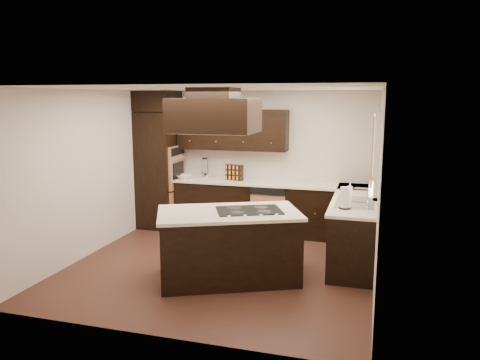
# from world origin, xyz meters

# --- Properties ---
(floor) EXTENTS (4.20, 4.20, 0.02)m
(floor) POSITION_xyz_m (0.00, 0.00, -0.01)
(floor) COLOR brown
(floor) RESTS_ON ground
(ceiling) EXTENTS (4.20, 4.20, 0.02)m
(ceiling) POSITION_xyz_m (0.00, 0.00, 2.51)
(ceiling) COLOR silver
(ceiling) RESTS_ON ground
(wall_back) EXTENTS (4.20, 0.02, 2.50)m
(wall_back) POSITION_xyz_m (0.00, 2.11, 1.25)
(wall_back) COLOR beige
(wall_back) RESTS_ON ground
(wall_front) EXTENTS (4.20, 0.02, 2.50)m
(wall_front) POSITION_xyz_m (0.00, -2.11, 1.25)
(wall_front) COLOR beige
(wall_front) RESTS_ON ground
(wall_left) EXTENTS (0.02, 4.20, 2.50)m
(wall_left) POSITION_xyz_m (-2.11, 0.00, 1.25)
(wall_left) COLOR beige
(wall_left) RESTS_ON ground
(wall_right) EXTENTS (0.02, 4.20, 2.50)m
(wall_right) POSITION_xyz_m (2.11, 0.00, 1.25)
(wall_right) COLOR beige
(wall_right) RESTS_ON ground
(oven_column) EXTENTS (0.65, 0.75, 2.12)m
(oven_column) POSITION_xyz_m (-1.78, 1.71, 1.06)
(oven_column) COLOR black
(oven_column) RESTS_ON floor
(wall_oven_face) EXTENTS (0.05, 0.62, 0.78)m
(wall_oven_face) POSITION_xyz_m (-1.43, 1.71, 1.12)
(wall_oven_face) COLOR #C37F4F
(wall_oven_face) RESTS_ON oven_column
(base_cabinets_back) EXTENTS (2.93, 0.60, 0.88)m
(base_cabinets_back) POSITION_xyz_m (0.03, 1.80, 0.44)
(base_cabinets_back) COLOR black
(base_cabinets_back) RESTS_ON floor
(base_cabinets_right) EXTENTS (0.60, 2.40, 0.88)m
(base_cabinets_right) POSITION_xyz_m (1.80, 0.90, 0.44)
(base_cabinets_right) COLOR black
(base_cabinets_right) RESTS_ON floor
(countertop_back) EXTENTS (2.93, 0.63, 0.04)m
(countertop_back) POSITION_xyz_m (0.03, 1.79, 0.90)
(countertop_back) COLOR #F1E2C5
(countertop_back) RESTS_ON base_cabinets_back
(countertop_right) EXTENTS (0.63, 2.40, 0.04)m
(countertop_right) POSITION_xyz_m (1.79, 0.90, 0.90)
(countertop_right) COLOR #F1E2C5
(countertop_right) RESTS_ON base_cabinets_right
(upper_cabinets) EXTENTS (2.00, 0.34, 0.72)m
(upper_cabinets) POSITION_xyz_m (-0.43, 1.93, 1.81)
(upper_cabinets) COLOR black
(upper_cabinets) RESTS_ON wall_back
(dishwasher_front) EXTENTS (0.60, 0.05, 0.72)m
(dishwasher_front) POSITION_xyz_m (0.33, 1.50, 0.40)
(dishwasher_front) COLOR #C37F4F
(dishwasher_front) RESTS_ON floor
(window_frame) EXTENTS (0.06, 1.32, 1.12)m
(window_frame) POSITION_xyz_m (2.07, 0.55, 1.65)
(window_frame) COLOR silver
(window_frame) RESTS_ON wall_right
(window_pane) EXTENTS (0.00, 1.20, 1.00)m
(window_pane) POSITION_xyz_m (2.10, 0.55, 1.65)
(window_pane) COLOR white
(window_pane) RESTS_ON wall_right
(curtain_left) EXTENTS (0.02, 0.34, 0.90)m
(curtain_left) POSITION_xyz_m (2.01, 0.13, 1.70)
(curtain_left) COLOR beige
(curtain_left) RESTS_ON wall_right
(curtain_right) EXTENTS (0.02, 0.34, 0.90)m
(curtain_right) POSITION_xyz_m (2.01, 0.97, 1.70)
(curtain_right) COLOR beige
(curtain_right) RESTS_ON wall_right
(sink_rim) EXTENTS (0.52, 0.84, 0.01)m
(sink_rim) POSITION_xyz_m (1.80, 0.55, 0.92)
(sink_rim) COLOR silver
(sink_rim) RESTS_ON countertop_right
(island) EXTENTS (2.00, 1.60, 0.88)m
(island) POSITION_xyz_m (0.25, -0.44, 0.44)
(island) COLOR black
(island) RESTS_ON floor
(island_top) EXTENTS (2.09, 1.69, 0.04)m
(island_top) POSITION_xyz_m (0.25, -0.44, 0.90)
(island_top) COLOR #F1E2C5
(island_top) RESTS_ON island
(cooktop) EXTENTS (0.99, 0.85, 0.01)m
(cooktop) POSITION_xyz_m (0.49, -0.33, 0.93)
(cooktop) COLOR black
(cooktop) RESTS_ON island_top
(range_hood) EXTENTS (1.05, 0.72, 0.42)m
(range_hood) POSITION_xyz_m (0.10, -0.55, 2.16)
(range_hood) COLOR black
(range_hood) RESTS_ON ceiling
(hood_duct) EXTENTS (0.55, 0.50, 0.13)m
(hood_duct) POSITION_xyz_m (0.10, -0.55, 2.44)
(hood_duct) COLOR black
(hood_duct) RESTS_ON ceiling
(blender_base) EXTENTS (0.15, 0.15, 0.10)m
(blender_base) POSITION_xyz_m (-0.91, 1.80, 0.97)
(blender_base) COLOR silver
(blender_base) RESTS_ON countertop_back
(blender_pitcher) EXTENTS (0.13, 0.13, 0.26)m
(blender_pitcher) POSITION_xyz_m (-0.91, 1.80, 1.15)
(blender_pitcher) COLOR silver
(blender_pitcher) RESTS_ON blender_base
(spice_rack) EXTENTS (0.34, 0.15, 0.28)m
(spice_rack) POSITION_xyz_m (-0.36, 1.80, 1.06)
(spice_rack) COLOR black
(spice_rack) RESTS_ON countertop_back
(mixing_bowl) EXTENTS (0.33, 0.33, 0.07)m
(mixing_bowl) POSITION_xyz_m (-1.29, 1.71, 0.95)
(mixing_bowl) COLOR silver
(mixing_bowl) RESTS_ON countertop_back
(soap_bottle) EXTENTS (0.09, 0.09, 0.18)m
(soap_bottle) POSITION_xyz_m (1.70, 1.09, 1.01)
(soap_bottle) COLOR silver
(soap_bottle) RESTS_ON countertop_right
(paper_towel) EXTENTS (0.16, 0.16, 0.29)m
(paper_towel) POSITION_xyz_m (1.69, 0.13, 1.07)
(paper_towel) COLOR silver
(paper_towel) RESTS_ON countertop_right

